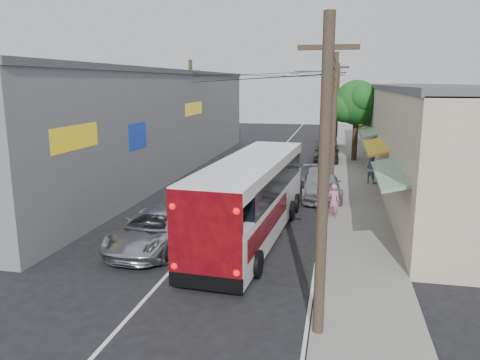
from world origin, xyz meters
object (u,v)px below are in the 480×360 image
(parked_suv, at_px, (320,184))
(parked_car_mid, at_px, (327,152))
(coach_bus, at_px, (252,197))
(pedestrian_near, at_px, (334,201))
(pedestrian_far, at_px, (371,169))
(jeepney, at_px, (155,229))
(parked_car_far, at_px, (329,141))

(parked_suv, distance_m, parked_car_mid, 12.35)
(coach_bus, bearing_deg, pedestrian_near, 47.04)
(coach_bus, distance_m, parked_suv, 8.01)
(coach_bus, height_order, pedestrian_far, coach_bus)
(jeepney, height_order, pedestrian_near, pedestrian_near)
(coach_bus, xyz_separation_m, pedestrian_near, (3.32, 3.14, -0.79))
(parked_car_mid, relative_size, pedestrian_near, 2.94)
(parked_car_mid, relative_size, parked_car_far, 1.24)
(jeepney, xyz_separation_m, pedestrian_far, (9.00, 13.76, 0.27))
(pedestrian_far, bearing_deg, pedestrian_near, 105.17)
(parked_suv, xyz_separation_m, parked_car_mid, (0.00, 12.35, 0.04))
(parked_car_mid, distance_m, pedestrian_far, 8.81)
(parked_car_mid, bearing_deg, jeepney, -105.57)
(parked_car_mid, height_order, pedestrian_far, pedestrian_far)
(parked_suv, bearing_deg, jeepney, -127.38)
(coach_bus, bearing_deg, jeepney, -144.87)
(parked_suv, xyz_separation_m, pedestrian_near, (0.80, -4.40, 0.16))
(coach_bus, height_order, parked_car_mid, coach_bus)
(jeepney, bearing_deg, pedestrian_far, 60.30)
(pedestrian_near, bearing_deg, jeepney, 57.58)
(coach_bus, bearing_deg, parked_car_far, 88.52)
(parked_suv, bearing_deg, parked_car_far, 84.39)
(pedestrian_near, bearing_deg, pedestrian_far, -84.80)
(jeepney, bearing_deg, coach_bus, 35.03)
(coach_bus, xyz_separation_m, parked_car_mid, (2.52, 19.90, -0.91))
(parked_car_mid, distance_m, pedestrian_near, 16.78)
(coach_bus, xyz_separation_m, parked_car_far, (2.52, 28.39, -1.09))
(jeepney, height_order, pedestrian_far, pedestrian_far)
(parked_car_mid, xyz_separation_m, parked_car_far, (0.00, 8.49, -0.18))
(parked_car_far, bearing_deg, parked_suv, -93.69)
(coach_bus, height_order, jeepney, coach_bus)
(jeepney, height_order, parked_suv, parked_suv)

